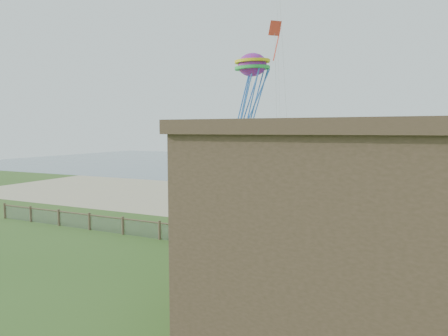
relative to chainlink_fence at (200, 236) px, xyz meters
The scene contains 8 objects.
ground 6.03m from the chainlink_fence, 90.00° to the right, with size 160.00×160.00×0.00m, color #35591E.
sand_beach 16.01m from the chainlink_fence, 90.00° to the left, with size 72.00×20.00×0.02m, color #BEB189.
ocean 60.00m from the chainlink_fence, 90.00° to the left, with size 160.00×68.00×0.02m, color slate.
chainlink_fence is the anchor object (origin of this frame).
motel_deck 13.04m from the chainlink_fence, ahead, with size 15.00×2.00×0.50m, color brown.
picnic_table 3.72m from the chainlink_fence, 24.57° to the right, with size 1.86×1.41×0.79m, color brown, non-canonical shape.
octopus_kite 13.27m from the chainlink_fence, 89.21° to the left, with size 2.90×2.04×5.96m, color red, non-canonical shape.
kite_red 18.76m from the chainlink_fence, 85.86° to the left, with size 1.23×0.70×2.68m, color #E94029, non-canonical shape.
Camera 1 is at (11.62, -15.38, 7.09)m, focal length 32.00 mm.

